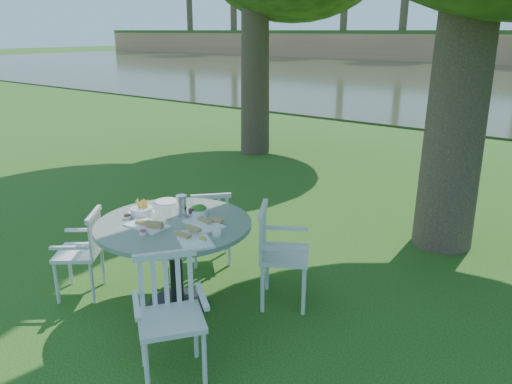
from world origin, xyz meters
TOP-DOWN VIEW (x-y plane):
  - ground at (0.00, 0.00)m, footprint 140.00×140.00m
  - table at (-0.06, -0.94)m, footprint 1.40×1.40m
  - chair_ne at (0.61, -0.31)m, footprint 0.63×0.64m
  - chair_nw at (-0.41, -0.08)m, footprint 0.58×0.58m
  - chair_sw at (-0.92, -1.29)m, footprint 0.58×0.59m
  - chair_se at (0.57, -1.62)m, footprint 0.63×0.64m
  - tableware at (-0.11, -0.91)m, footprint 1.25×0.87m

SIDE VIEW (x-z plane):
  - ground at x=0.00m, z-range 0.00..0.00m
  - chair_nw at x=-0.41m, z-range 0.07..0.92m
  - chair_sw at x=-0.92m, z-range 0.07..0.92m
  - chair_se at x=0.57m, z-range 0.08..1.01m
  - chair_ne at x=0.61m, z-range 0.08..1.03m
  - table at x=-0.06m, z-range 0.26..1.11m
  - tableware at x=-0.11m, z-range 0.78..0.98m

